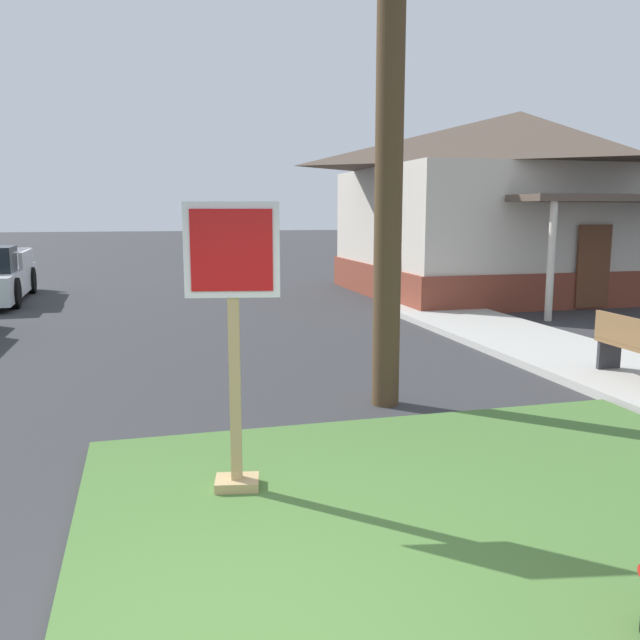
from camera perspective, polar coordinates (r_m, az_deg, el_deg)
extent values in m
cube|color=#477033|center=(5.53, 12.73, -15.71)|extent=(5.99, 4.57, 0.08)
cube|color=#B2AFA8|center=(10.62, 23.99, -4.00)|extent=(2.20, 14.37, 0.12)
cube|color=tan|center=(5.40, -7.40, -2.86)|extent=(0.10, 0.10, 2.30)
cube|color=tan|center=(5.73, -7.16, -13.74)|extent=(0.41, 0.34, 0.08)
cube|color=white|center=(5.24, -7.62, 5.99)|extent=(0.74, 0.15, 0.75)
cube|color=red|center=(5.22, -7.63, 5.98)|extent=(0.63, 0.13, 0.64)
cylinder|color=black|center=(5.83, -4.05, -14.48)|extent=(0.70, 0.70, 0.02)
cube|color=silver|center=(20.34, -24.01, 4.87)|extent=(0.17, 2.24, 0.44)
cube|color=silver|center=(22.13, -25.90, 5.04)|extent=(1.79, 0.16, 0.44)
cylinder|color=black|center=(17.91, -24.88, 2.12)|extent=(0.29, 0.77, 0.76)
cylinder|color=black|center=(21.05, -23.70, 3.15)|extent=(0.29, 0.77, 0.76)
cube|color=brown|center=(9.64, 25.60, -1.02)|extent=(0.08, 1.63, 0.38)
cube|color=#2D2D33|center=(10.40, 23.64, -2.75)|extent=(0.36, 0.07, 0.41)
cylinder|color=#4C3823|center=(8.25, 6.17, 24.37)|extent=(0.33, 0.33, 9.02)
cube|color=brown|center=(20.34, 16.28, 3.58)|extent=(8.92, 7.15, 0.90)
cube|color=beige|center=(20.25, 16.51, 8.56)|extent=(8.74, 7.00, 2.64)
pyramid|color=brown|center=(20.35, 16.79, 14.58)|extent=(9.37, 7.50, 1.63)
cube|color=brown|center=(16.74, 24.26, 9.54)|extent=(4.91, 1.40, 0.16)
cylinder|color=beige|center=(15.14, 19.30, 4.91)|extent=(0.16, 0.16, 2.66)
cube|color=brown|center=(17.32, 22.50, 4.29)|extent=(0.90, 0.06, 2.00)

